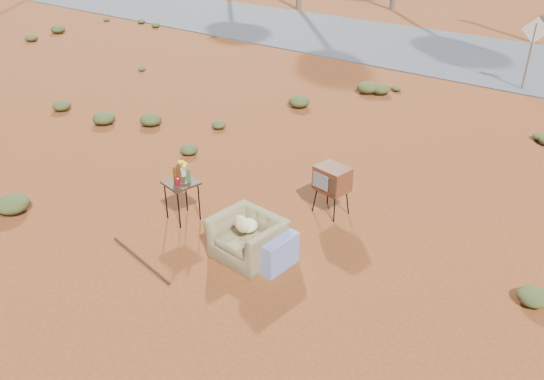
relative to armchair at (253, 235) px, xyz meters
The scene contains 8 objects.
ground 0.77m from the armchair, 163.73° to the right, with size 140.00×140.00×0.00m, color brown.
highway 14.84m from the armchair, 92.38° to the left, with size 140.00×7.00×0.04m, color #565659.
armchair is the anchor object (origin of this frame).
tv_unit 2.00m from the armchair, 83.64° to the left, with size 0.65×0.55×0.94m.
side_table 1.84m from the armchair, behind, with size 0.62×0.62×1.07m.
rusty_bar 1.86m from the armchair, 138.85° to the right, with size 0.04×0.04×1.67m, color #452312.
road_sign 11.90m from the armchair, 85.73° to the left, with size 0.78×0.06×2.19m.
scrub_patch 4.48m from the armchair, 108.82° to the left, with size 17.49×8.07×0.33m.
Camera 1 is at (5.23, -5.18, 5.11)m, focal length 35.00 mm.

